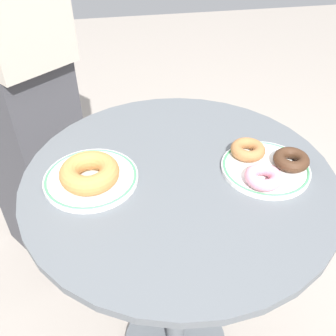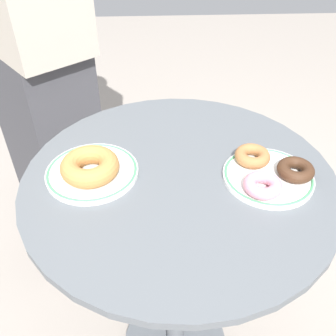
{
  "view_description": "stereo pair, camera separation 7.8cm",
  "coord_description": "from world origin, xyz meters",
  "px_view_note": "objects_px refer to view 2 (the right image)",
  "views": [
    {
      "loc": [
        -0.13,
        -0.59,
        1.26
      ],
      "look_at": [
        -0.02,
        0.0,
        0.77
      ],
      "focal_mm": 40.07,
      "sensor_mm": 36.0,
      "label": 1
    },
    {
      "loc": [
        -0.05,
        -0.6,
        1.26
      ],
      "look_at": [
        -0.02,
        0.0,
        0.77
      ],
      "focal_mm": 40.07,
      "sensor_mm": 36.0,
      "label": 2
    }
  ],
  "objects_px": {
    "plate_left": "(92,172)",
    "donut_pink_frosted": "(263,185)",
    "donut_old_fashioned": "(90,165)",
    "plate_right": "(268,176)",
    "donut_chocolate": "(296,170)",
    "person_figure": "(34,65)",
    "donut_cinnamon": "(252,156)",
    "cafe_table": "(178,245)"
  },
  "relations": [
    {
      "from": "plate_right",
      "to": "donut_old_fashioned",
      "type": "xyz_separation_m",
      "value": [
        -0.37,
        0.02,
        0.03
      ]
    },
    {
      "from": "person_figure",
      "to": "donut_cinnamon",
      "type": "bearing_deg",
      "value": -40.67
    },
    {
      "from": "cafe_table",
      "to": "plate_right",
      "type": "relative_size",
      "value": 4.01
    },
    {
      "from": "donut_old_fashioned",
      "to": "donut_pink_frosted",
      "type": "xyz_separation_m",
      "value": [
        0.34,
        -0.07,
        -0.01
      ]
    },
    {
      "from": "cafe_table",
      "to": "donut_pink_frosted",
      "type": "height_order",
      "value": "donut_pink_frosted"
    },
    {
      "from": "plate_right",
      "to": "donut_chocolate",
      "type": "distance_m",
      "value": 0.06
    },
    {
      "from": "plate_right",
      "to": "person_figure",
      "type": "bearing_deg",
      "value": 137.93
    },
    {
      "from": "plate_left",
      "to": "donut_pink_frosted",
      "type": "relative_size",
      "value": 2.56
    },
    {
      "from": "cafe_table",
      "to": "plate_right",
      "type": "bearing_deg",
      "value": -6.23
    },
    {
      "from": "plate_left",
      "to": "donut_old_fashioned",
      "type": "bearing_deg",
      "value": -92.18
    },
    {
      "from": "donut_cinnamon",
      "to": "donut_pink_frosted",
      "type": "relative_size",
      "value": 1.0
    },
    {
      "from": "plate_left",
      "to": "donut_pink_frosted",
      "type": "height_order",
      "value": "donut_pink_frosted"
    },
    {
      "from": "plate_right",
      "to": "donut_pink_frosted",
      "type": "relative_size",
      "value": 2.47
    },
    {
      "from": "cafe_table",
      "to": "donut_pink_frosted",
      "type": "relative_size",
      "value": 9.91
    },
    {
      "from": "donut_pink_frosted",
      "to": "person_figure",
      "type": "relative_size",
      "value": 0.05
    },
    {
      "from": "donut_chocolate",
      "to": "plate_right",
      "type": "bearing_deg",
      "value": 176.34
    },
    {
      "from": "person_figure",
      "to": "plate_left",
      "type": "bearing_deg",
      "value": -65.51
    },
    {
      "from": "donut_chocolate",
      "to": "donut_cinnamon",
      "type": "relative_size",
      "value": 1.0
    },
    {
      "from": "plate_left",
      "to": "donut_old_fashioned",
      "type": "xyz_separation_m",
      "value": [
        -0.0,
        -0.01,
        0.03
      ]
    },
    {
      "from": "donut_pink_frosted",
      "to": "person_figure",
      "type": "bearing_deg",
      "value": 134.29
    },
    {
      "from": "donut_old_fashioned",
      "to": "donut_cinnamon",
      "type": "relative_size",
      "value": 1.59
    },
    {
      "from": "plate_left",
      "to": "donut_pink_frosted",
      "type": "bearing_deg",
      "value": -13.16
    },
    {
      "from": "plate_left",
      "to": "donut_cinnamon",
      "type": "relative_size",
      "value": 2.56
    },
    {
      "from": "plate_right",
      "to": "donut_chocolate",
      "type": "bearing_deg",
      "value": -3.66
    },
    {
      "from": "plate_left",
      "to": "donut_cinnamon",
      "type": "xyz_separation_m",
      "value": [
        0.34,
        0.01,
        0.02
      ]
    },
    {
      "from": "plate_left",
      "to": "donut_pink_frosted",
      "type": "xyz_separation_m",
      "value": [
        0.34,
        -0.08,
        0.02
      ]
    },
    {
      "from": "donut_pink_frosted",
      "to": "cafe_table",
      "type": "bearing_deg",
      "value": 157.01
    },
    {
      "from": "person_figure",
      "to": "donut_old_fashioned",
      "type": "bearing_deg",
      "value": -65.91
    },
    {
      "from": "donut_cinnamon",
      "to": "donut_pink_frosted",
      "type": "xyz_separation_m",
      "value": [
        -0.0,
        -0.09,
        0.0
      ]
    },
    {
      "from": "cafe_table",
      "to": "person_figure",
      "type": "height_order",
      "value": "person_figure"
    },
    {
      "from": "donut_cinnamon",
      "to": "person_figure",
      "type": "distance_m",
      "value": 0.75
    },
    {
      "from": "donut_old_fashioned",
      "to": "donut_cinnamon",
      "type": "bearing_deg",
      "value": 3.86
    },
    {
      "from": "plate_left",
      "to": "person_figure",
      "type": "distance_m",
      "value": 0.55
    },
    {
      "from": "plate_left",
      "to": "person_figure",
      "type": "height_order",
      "value": "person_figure"
    },
    {
      "from": "plate_left",
      "to": "plate_right",
      "type": "height_order",
      "value": "same"
    },
    {
      "from": "donut_old_fashioned",
      "to": "plate_left",
      "type": "bearing_deg",
      "value": 87.82
    },
    {
      "from": "plate_left",
      "to": "donut_chocolate",
      "type": "distance_m",
      "value": 0.42
    },
    {
      "from": "donut_chocolate",
      "to": "person_figure",
      "type": "height_order",
      "value": "person_figure"
    },
    {
      "from": "plate_right",
      "to": "donut_pink_frosted",
      "type": "xyz_separation_m",
      "value": [
        -0.03,
        -0.05,
        0.02
      ]
    },
    {
      "from": "plate_right",
      "to": "donut_chocolate",
      "type": "xyz_separation_m",
      "value": [
        0.05,
        -0.0,
        0.02
      ]
    },
    {
      "from": "donut_cinnamon",
      "to": "donut_chocolate",
      "type": "bearing_deg",
      "value": -32.95
    },
    {
      "from": "cafe_table",
      "to": "plate_left",
      "type": "height_order",
      "value": "plate_left"
    }
  ]
}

